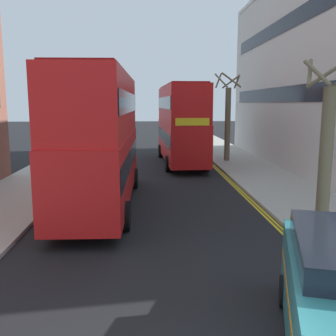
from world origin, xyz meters
name	(u,v)px	position (x,y,z in m)	size (l,w,h in m)	color
sidewalk_right	(273,183)	(6.50, 16.00, 0.07)	(4.00, 80.00, 0.14)	#ADA89E
sidewalk_left	(31,186)	(-6.50, 16.00, 0.07)	(4.00, 80.00, 0.14)	#ADA89E
kerb_line_outer	(244,193)	(4.40, 14.00, 0.00)	(0.10, 56.00, 0.01)	yellow
kerb_line_inner	(241,193)	(4.24, 14.00, 0.00)	(0.10, 56.00, 0.01)	yellow
double_decker_bus_away	(100,135)	(-2.29, 12.09, 3.03)	(2.91, 10.84, 5.64)	red
double_decker_bus_oncoming	(181,122)	(2.09, 23.55, 3.03)	(3.10, 10.89, 5.64)	red
street_tree_near	(228,120)	(5.58, 24.01, 3.17)	(1.95, 2.04, 6.43)	#6B6047
street_tree_mid	(326,154)	(5.13, 7.21, 2.84)	(1.78, 1.83, 5.67)	#6B6047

